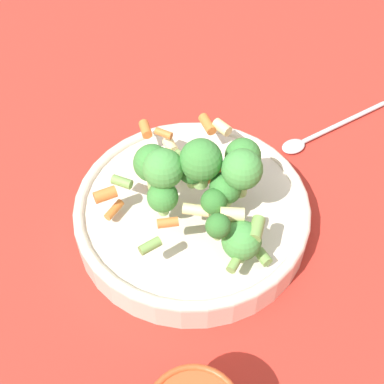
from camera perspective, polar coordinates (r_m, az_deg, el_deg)
name	(u,v)px	position (r m, az deg, el deg)	size (l,w,h in m)	color
ground_plane	(192,224)	(0.68, 0.00, -3.41)	(3.00, 3.00, 0.00)	#B72D23
bowl	(192,212)	(0.66, 0.00, -2.16)	(0.29, 0.29, 0.05)	beige
pasta_salad	(203,181)	(0.59, 1.20, 1.21)	(0.24, 0.20, 0.10)	#8CB766
spoon	(317,135)	(0.80, 13.21, 5.94)	(0.06, 0.19, 0.01)	silver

